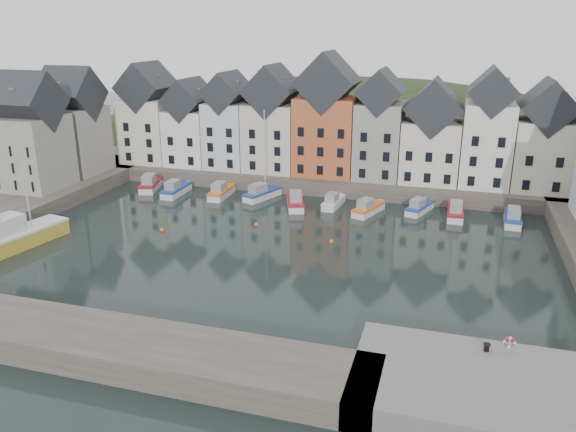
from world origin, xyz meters
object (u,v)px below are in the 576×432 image
at_px(boat_a, 151,184).
at_px(mooring_bollard, 487,347).
at_px(life_ring_post, 510,342).
at_px(boat_d, 262,193).
at_px(large_vessel, 13,236).

relative_size(boat_a, mooring_bollard, 13.03).
relative_size(boat_a, life_ring_post, 5.61).
bearing_deg(life_ring_post, mooring_bollard, -176.06).
relative_size(boat_d, large_vessel, 1.05).
xyz_separation_m(large_vessel, life_ring_post, (49.61, -10.08, 1.45)).
bearing_deg(large_vessel, boat_a, 94.81).
bearing_deg(life_ring_post, large_vessel, 168.51).
bearing_deg(life_ring_post, boat_a, 143.28).
xyz_separation_m(boat_a, life_ring_post, (47.25, -35.24, 2.06)).
distance_m(boat_a, boat_d, 17.32).
relative_size(boat_d, life_ring_post, 9.62).
xyz_separation_m(mooring_bollard, life_ring_post, (1.40, 0.10, 0.55)).
bearing_deg(boat_d, mooring_bollard, -31.01).
bearing_deg(large_vessel, mooring_bollard, -1.77).
bearing_deg(boat_a, mooring_bollard, -53.13).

